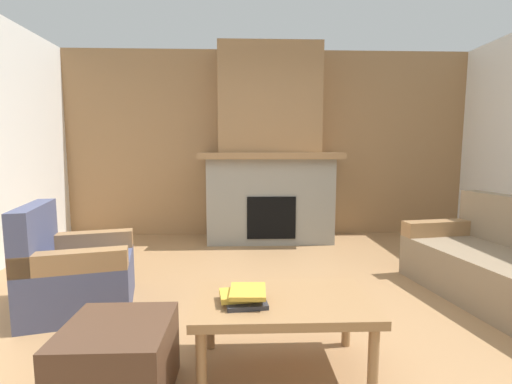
{
  "coord_description": "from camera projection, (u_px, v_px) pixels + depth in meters",
  "views": [
    {
      "loc": [
        -0.36,
        -2.36,
        1.26
      ],
      "look_at": [
        -0.25,
        0.78,
        0.89
      ],
      "focal_mm": 24.98,
      "sensor_mm": 36.0,
      "label": 1
    }
  ],
  "objects": [
    {
      "name": "ground",
      "position": [
        296.0,
        331.0,
        2.5
      ],
      "size": [
        9.0,
        9.0,
        0.0
      ],
      "primitive_type": "plane",
      "color": "#9E754C"
    },
    {
      "name": "wall_back_wood_panel",
      "position": [
        268.0,
        144.0,
        5.32
      ],
      "size": [
        6.0,
        0.12,
        2.7
      ],
      "primitive_type": "cube",
      "color": "#997047",
      "rests_on": "ground"
    },
    {
      "name": "fireplace",
      "position": [
        269.0,
        157.0,
        4.97
      ],
      "size": [
        1.9,
        0.82,
        2.7
      ],
      "color": "gray",
      "rests_on": "ground"
    },
    {
      "name": "armchair",
      "position": [
        75.0,
        273.0,
        2.84
      ],
      "size": [
        0.92,
        0.92,
        0.85
      ],
      "color": "#474C6B",
      "rests_on": "ground"
    },
    {
      "name": "coffee_table",
      "position": [
        283.0,
        307.0,
        2.03
      ],
      "size": [
        1.0,
        0.6,
        0.43
      ],
      "color": "#997047",
      "rests_on": "ground"
    },
    {
      "name": "ottoman",
      "position": [
        118.0,
        362.0,
        1.8
      ],
      "size": [
        0.52,
        0.52,
        0.4
      ],
      "primitive_type": "cube",
      "color": "#4C3323",
      "rests_on": "ground"
    },
    {
      "name": "book_stack_near_edge",
      "position": [
        245.0,
        296.0,
        1.95
      ],
      "size": [
        0.27,
        0.24,
        0.08
      ],
      "color": "#2D2D33",
      "rests_on": "coffee_table"
    }
  ]
}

